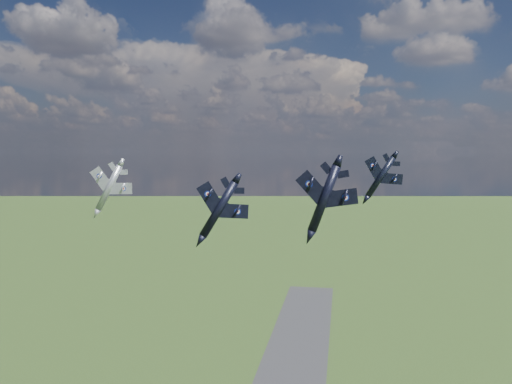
% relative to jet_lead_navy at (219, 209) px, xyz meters
% --- Properties ---
extents(jet_lead_navy, '(14.11, 17.18, 8.22)m').
position_rel_jet_lead_navy_xyz_m(jet_lead_navy, '(0.00, 0.00, 0.00)').
color(jet_lead_navy, black).
extents(jet_right_navy, '(11.48, 14.84, 6.23)m').
position_rel_jet_lead_navy_xyz_m(jet_right_navy, '(18.53, -10.18, 3.10)').
color(jet_right_navy, black).
extents(jet_high_navy, '(10.26, 13.55, 7.13)m').
position_rel_jet_lead_navy_xyz_m(jet_high_navy, '(28.75, 19.79, 4.87)').
color(jet_high_navy, black).
extents(jet_left_silver, '(11.83, 14.74, 6.81)m').
position_rel_jet_lead_navy_xyz_m(jet_left_silver, '(-23.98, 7.16, 2.95)').
color(jet_left_silver, '#9D9FA7').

